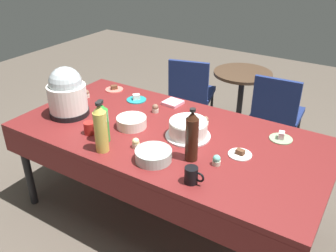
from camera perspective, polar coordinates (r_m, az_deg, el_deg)
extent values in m
plane|color=brown|center=(2.98, 0.00, -13.68)|extent=(9.00, 9.00, 0.00)
cube|color=maroon|center=(2.55, 0.00, -1.39)|extent=(2.20, 1.10, 0.04)
cylinder|color=black|center=(3.08, -21.33, -6.03)|extent=(0.06, 0.06, 0.71)
cylinder|color=black|center=(3.61, -9.80, 0.86)|extent=(0.06, 0.06, 0.71)
cylinder|color=black|center=(2.86, 23.20, -9.25)|extent=(0.06, 0.06, 0.71)
cube|color=maroon|center=(2.24, -7.53, -9.68)|extent=(2.20, 0.01, 0.18)
cube|color=maroon|center=(3.02, 5.51, 1.14)|extent=(2.20, 0.01, 0.18)
cylinder|color=silver|center=(2.49, 3.15, -1.55)|extent=(0.31, 0.31, 0.01)
cylinder|color=white|center=(2.46, 3.19, -0.39)|extent=(0.26, 0.26, 0.10)
cylinder|color=white|center=(2.43, 3.22, 0.75)|extent=(0.26, 0.26, 0.01)
cylinder|color=black|center=(2.88, -15.24, 2.13)|extent=(0.30, 0.30, 0.04)
cylinder|color=white|center=(2.83, -15.54, 4.31)|extent=(0.29, 0.29, 0.20)
sphere|color=#B2BCC1|center=(2.79, -15.85, 6.52)|extent=(0.25, 0.25, 0.25)
cylinder|color=#B2C6BC|center=(2.22, -2.31, -4.62)|extent=(0.23, 0.23, 0.07)
cylinder|color=silver|center=(2.61, -5.76, 0.62)|extent=(0.22, 0.22, 0.07)
cylinder|color=teal|center=(3.04, -4.99, 4.15)|extent=(0.16, 0.16, 0.01)
cube|color=white|center=(3.03, -5.01, 4.60)|extent=(0.07, 0.07, 0.04)
cylinder|color=#E07266|center=(3.27, -8.47, 5.72)|extent=(0.16, 0.16, 0.01)
cube|color=brown|center=(3.26, -8.50, 6.06)|extent=(0.06, 0.07, 0.03)
cylinder|color=#8CA87F|center=(2.57, 17.35, -1.93)|extent=(0.16, 0.16, 0.01)
cube|color=beige|center=(2.56, 17.44, -1.39)|extent=(0.05, 0.06, 0.05)
cylinder|color=white|center=(2.33, 11.27, -4.42)|extent=(0.15, 0.15, 0.01)
cube|color=brown|center=(2.32, 11.31, -4.02)|extent=(0.06, 0.04, 0.03)
cylinder|color=beige|center=(2.21, 7.62, -5.73)|extent=(0.05, 0.05, 0.03)
sphere|color=#6BC6B2|center=(2.19, 7.67, -5.11)|extent=(0.05, 0.05, 0.05)
cylinder|color=beige|center=(2.82, -2.01, 2.48)|extent=(0.05, 0.05, 0.03)
sphere|color=brown|center=(2.81, -2.02, 3.01)|extent=(0.05, 0.05, 0.05)
cylinder|color=beige|center=(3.16, -12.70, 4.69)|extent=(0.05, 0.05, 0.03)
sphere|color=brown|center=(3.14, -12.76, 5.17)|extent=(0.05, 0.05, 0.05)
cylinder|color=beige|center=(2.37, -5.08, -3.04)|extent=(0.05, 0.05, 0.03)
sphere|color=beige|center=(2.35, -5.11, -2.44)|extent=(0.05, 0.05, 0.05)
cylinder|color=beige|center=(2.65, 5.87, 0.50)|extent=(0.05, 0.05, 0.03)
sphere|color=brown|center=(2.63, 5.90, 1.05)|extent=(0.05, 0.05, 0.05)
cylinder|color=green|center=(2.42, -10.28, 0.07)|extent=(0.09, 0.09, 0.23)
cone|color=green|center=(2.36, -10.56, 3.04)|extent=(0.08, 0.08, 0.05)
cylinder|color=black|center=(2.35, -10.64, 3.79)|extent=(0.04, 0.04, 0.02)
cylinder|color=gold|center=(2.30, -10.51, -0.91)|extent=(0.09, 0.09, 0.27)
cone|color=gold|center=(2.23, -10.87, 2.69)|extent=(0.08, 0.08, 0.05)
cylinder|color=black|center=(2.22, -10.95, 3.48)|extent=(0.04, 0.04, 0.02)
cylinder|color=#33190F|center=(2.18, 3.76, -2.16)|extent=(0.08, 0.08, 0.28)
cone|color=#33190F|center=(2.10, 3.90, 1.70)|extent=(0.07, 0.07, 0.05)
cylinder|color=black|center=(2.09, 3.93, 2.53)|extent=(0.04, 0.04, 0.02)
cylinder|color=black|center=(2.03, 3.67, -7.73)|extent=(0.08, 0.08, 0.10)
torus|color=black|center=(2.01, 4.95, -8.06)|extent=(0.06, 0.01, 0.06)
cylinder|color=#B2231E|center=(2.56, -12.28, -0.31)|extent=(0.08, 0.08, 0.09)
torus|color=#B2231E|center=(2.53, -11.45, -0.52)|extent=(0.05, 0.01, 0.05)
cube|color=pink|center=(2.95, 0.77, 3.69)|extent=(0.15, 0.15, 0.02)
cube|color=navy|center=(4.00, 3.86, 5.19)|extent=(0.54, 0.54, 0.05)
cube|color=navy|center=(3.74, 3.23, 7.22)|extent=(0.41, 0.15, 0.40)
cylinder|color=black|center=(4.23, 6.88, 3.03)|extent=(0.04, 0.04, 0.40)
cylinder|color=black|center=(4.31, 1.91, 3.69)|extent=(0.04, 0.04, 0.40)
cylinder|color=black|center=(3.90, 5.80, 0.76)|extent=(0.04, 0.04, 0.40)
cylinder|color=black|center=(3.98, 0.44, 1.51)|extent=(0.04, 0.04, 0.40)
cube|color=navy|center=(3.70, 16.89, 1.91)|extent=(0.46, 0.46, 0.05)
cube|color=navy|center=(3.42, 16.61, 3.99)|extent=(0.42, 0.06, 0.40)
cylinder|color=black|center=(3.94, 19.75, -0.58)|extent=(0.03, 0.03, 0.40)
cylinder|color=black|center=(3.99, 14.47, 0.68)|extent=(0.03, 0.03, 0.40)
cylinder|color=black|center=(3.61, 18.59, -3.14)|extent=(0.03, 0.03, 0.40)
cylinder|color=black|center=(3.67, 12.84, -1.73)|extent=(0.03, 0.03, 0.40)
cylinder|color=#473323|center=(3.84, 11.71, 8.13)|extent=(0.60, 0.60, 0.03)
cylinder|color=black|center=(3.97, 11.22, 3.39)|extent=(0.06, 0.06, 0.67)
cylinder|color=black|center=(4.13, 10.78, -0.96)|extent=(0.44, 0.44, 0.02)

